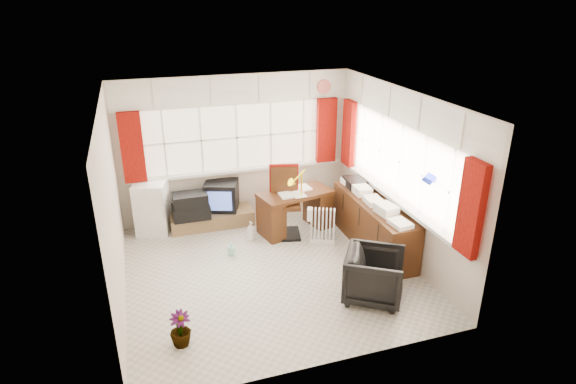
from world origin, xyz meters
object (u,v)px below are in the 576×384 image
object	(u,v)px
task_chair	(284,198)
tv_bench	(212,219)
office_chair	(374,276)
desk	(295,209)
desk_lamp	(301,178)
radiator	(323,229)
mini_fridge	(152,207)
crt_tv	(222,195)
credenza	(373,224)

from	to	relation	value
task_chair	tv_bench	distance (m)	1.37
task_chair	office_chair	xyz separation A→B (m)	(0.54, -2.15, -0.28)
desk	task_chair	size ratio (longest dim) A/B	1.12
desk_lamp	radiator	xyz separation A→B (m)	(0.24, -0.35, -0.77)
task_chair	radiator	size ratio (longest dim) A/B	1.97
tv_bench	office_chair	bearing A→B (deg)	-59.26
mini_fridge	tv_bench	bearing A→B (deg)	-4.78
desk_lamp	office_chair	bearing A→B (deg)	-80.99
office_chair	radiator	distance (m)	1.62
mini_fridge	desk	bearing A→B (deg)	-16.89
radiator	tv_bench	xyz separation A→B (m)	(-1.58, 1.16, -0.11)
crt_tv	desk	bearing A→B (deg)	-32.20
office_chair	credenza	size ratio (longest dim) A/B	0.37
credenza	crt_tv	xyz separation A→B (m)	(-2.07, 1.61, 0.10)
credenza	mini_fridge	size ratio (longest dim) A/B	2.28
office_chair	radiator	world-z (taller)	office_chair
radiator	mini_fridge	distance (m)	2.83
task_chair	credenza	distance (m)	1.49
mini_fridge	desk_lamp	bearing A→B (deg)	-21.22
office_chair	credenza	bearing A→B (deg)	5.79
office_chair	tv_bench	xyz separation A→B (m)	(-1.65, 2.78, -0.21)
desk_lamp	task_chair	size ratio (longest dim) A/B	0.40
tv_bench	task_chair	bearing A→B (deg)	-29.14
desk	desk_lamp	bearing A→B (deg)	-81.01
desk_lamp	office_chair	world-z (taller)	desk_lamp
task_chair	crt_tv	size ratio (longest dim) A/B	1.72
credenza	radiator	bearing A→B (deg)	152.87
credenza	office_chair	bearing A→B (deg)	-116.59
desk	credenza	world-z (taller)	credenza
office_chair	tv_bench	bearing A→B (deg)	63.12
radiator	credenza	xyz separation A→B (m)	(0.70, -0.36, 0.16)
desk	crt_tv	world-z (taller)	crt_tv
desk	credenza	xyz separation A→B (m)	(0.97, -0.91, 0.01)
radiator	credenza	bearing A→B (deg)	-27.13
task_chair	tv_bench	xyz separation A→B (m)	(-1.11, 0.62, -0.49)
desk_lamp	credenza	size ratio (longest dim) A/B	0.23
office_chair	radiator	xyz separation A→B (m)	(-0.07, 1.61, -0.10)
desk_lamp	radiator	size ratio (longest dim) A/B	0.78
office_chair	tv_bench	distance (m)	3.24
radiator	crt_tv	xyz separation A→B (m)	(-1.37, 1.25, 0.26)
tv_bench	desk	bearing A→B (deg)	-24.91
credenza	mini_fridge	bearing A→B (deg)	153.67
desk	desk_lamp	distance (m)	0.66
crt_tv	mini_fridge	bearing A→B (deg)	-179.64
crt_tv	office_chair	bearing A→B (deg)	-63.21
desk	office_chair	xyz separation A→B (m)	(0.34, -2.17, -0.04)
desk_lamp	crt_tv	distance (m)	1.53
tv_bench	credenza	bearing A→B (deg)	-33.71
desk	mini_fridge	bearing A→B (deg)	163.11
tv_bench	desk_lamp	bearing A→B (deg)	-31.20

